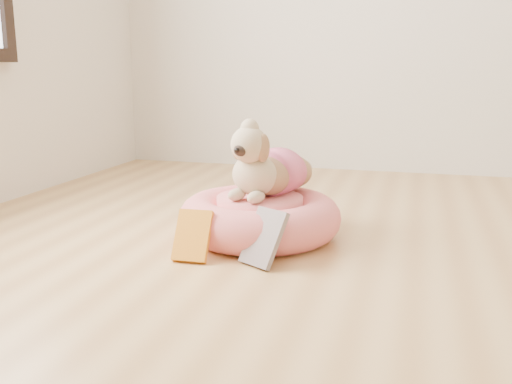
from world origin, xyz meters
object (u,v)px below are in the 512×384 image
(dog, at_px, (267,156))
(book_white, at_px, (264,238))
(pet_bed, at_px, (260,218))
(book_yellow, at_px, (193,236))

(dog, distance_m, book_white, 0.39)
(book_white, bearing_deg, pet_bed, 137.30)
(pet_bed, distance_m, book_yellow, 0.33)
(book_yellow, height_order, book_white, book_white)
(book_yellow, xyz_separation_m, book_white, (0.24, 0.02, 0.01))
(dog, bearing_deg, book_yellow, -99.32)
(dog, height_order, book_white, dog)
(book_white, bearing_deg, book_yellow, -146.81)
(book_yellow, bearing_deg, book_white, 1.62)
(pet_bed, bearing_deg, dog, 60.01)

